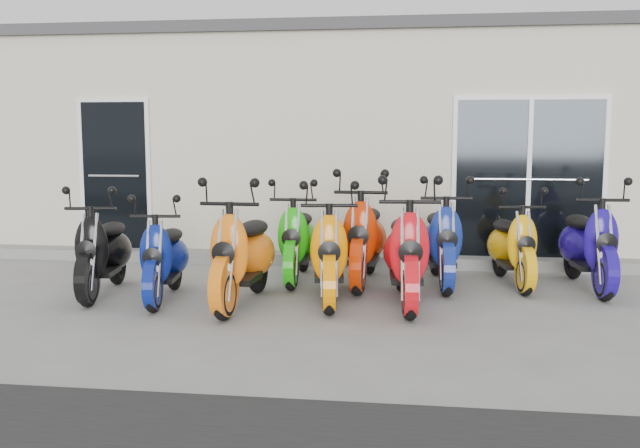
# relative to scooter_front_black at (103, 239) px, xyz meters

# --- Properties ---
(ground) EXTENTS (80.00, 80.00, 0.00)m
(ground) POSITION_rel_scooter_front_black_xyz_m (2.36, 0.14, -0.63)
(ground) COLOR gray
(ground) RESTS_ON ground
(building) EXTENTS (14.00, 6.00, 3.20)m
(building) POSITION_rel_scooter_front_black_xyz_m (2.36, 5.34, 0.97)
(building) COLOR beige
(building) RESTS_ON ground
(roof_cap) EXTENTS (14.20, 6.20, 0.16)m
(roof_cap) POSITION_rel_scooter_front_black_xyz_m (2.36, 5.34, 2.65)
(roof_cap) COLOR #3F3F42
(roof_cap) RESTS_ON building
(front_step) EXTENTS (14.00, 0.40, 0.15)m
(front_step) POSITION_rel_scooter_front_black_xyz_m (2.36, 2.16, -0.56)
(front_step) COLOR gray
(front_step) RESTS_ON ground
(door_left) EXTENTS (1.07, 0.08, 2.22)m
(door_left) POSITION_rel_scooter_front_black_xyz_m (-0.84, 2.31, 0.63)
(door_left) COLOR black
(door_left) RESTS_ON front_step
(door_right) EXTENTS (2.02, 0.08, 2.22)m
(door_right) POSITION_rel_scooter_front_black_xyz_m (4.96, 2.31, 0.63)
(door_right) COLOR black
(door_right) RESTS_ON front_step
(scooter_front_black) EXTENTS (0.86, 1.78, 1.26)m
(scooter_front_black) POSITION_rel_scooter_front_black_xyz_m (0.00, 0.00, 0.00)
(scooter_front_black) COLOR black
(scooter_front_black) RESTS_ON ground
(scooter_front_blue) EXTENTS (0.80, 1.68, 1.20)m
(scooter_front_blue) POSITION_rel_scooter_front_black_xyz_m (0.77, -0.16, -0.03)
(scooter_front_blue) COLOR navy
(scooter_front_blue) RESTS_ON ground
(scooter_front_orange_a) EXTENTS (0.77, 1.91, 1.39)m
(scooter_front_orange_a) POSITION_rel_scooter_front_black_xyz_m (1.68, -0.27, 0.06)
(scooter_front_orange_a) COLOR orange
(scooter_front_orange_a) RESTS_ON ground
(scooter_front_orange_b) EXTENTS (0.89, 1.89, 1.34)m
(scooter_front_orange_b) POSITION_rel_scooter_front_black_xyz_m (2.55, 0.05, 0.04)
(scooter_front_orange_b) COLOR orange
(scooter_front_orange_b) RESTS_ON ground
(scooter_front_red) EXTENTS (0.84, 1.96, 1.41)m
(scooter_front_red) POSITION_rel_scooter_front_black_xyz_m (3.38, -0.01, 0.07)
(scooter_front_red) COLOR red
(scooter_front_red) RESTS_ON ground
(scooter_back_green) EXTENTS (0.70, 1.77, 1.29)m
(scooter_back_green) POSITION_rel_scooter_front_black_xyz_m (2.04, 1.07, 0.01)
(scooter_back_green) COLOR #1AAE0D
(scooter_back_green) RESTS_ON ground
(scooter_back_red) EXTENTS (0.77, 1.94, 1.42)m
(scooter_back_red) POSITION_rel_scooter_front_black_xyz_m (2.87, 0.98, 0.08)
(scooter_back_red) COLOR red
(scooter_back_red) RESTS_ON ground
(scooter_back_blue) EXTENTS (0.79, 1.86, 1.34)m
(scooter_back_blue) POSITION_rel_scooter_front_black_xyz_m (3.79, 1.04, 0.04)
(scooter_back_blue) COLOR navy
(scooter_back_blue) RESTS_ON ground
(scooter_back_yellow) EXTENTS (0.83, 1.72, 1.22)m
(scooter_back_yellow) POSITION_rel_scooter_front_black_xyz_m (4.62, 1.12, -0.02)
(scooter_back_yellow) COLOR #F0A70A
(scooter_back_yellow) RESTS_ON ground
(scooter_back_extra) EXTENTS (0.79, 1.86, 1.34)m
(scooter_back_extra) POSITION_rel_scooter_front_black_xyz_m (5.47, 1.04, 0.04)
(scooter_back_extra) COLOR #1B0C84
(scooter_back_extra) RESTS_ON ground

